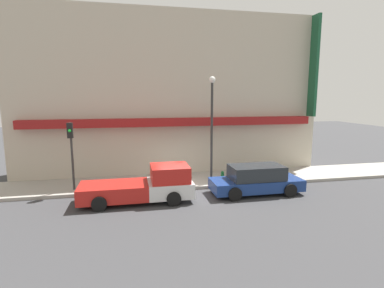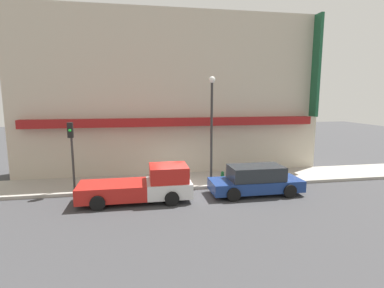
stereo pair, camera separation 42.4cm
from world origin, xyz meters
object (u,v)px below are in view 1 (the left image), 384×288
fire_hydrant (222,176)px  traffic_light (71,144)px  pickup_truck (145,186)px  street_lamp (212,118)px  parked_car (256,180)px

fire_hydrant → traffic_light: traffic_light is taller
pickup_truck → fire_hydrant: (4.62, 1.99, -0.28)m
traffic_light → street_lamp: bearing=-1.1°
parked_car → traffic_light: (-9.54, 2.00, 1.92)m
pickup_truck → fire_hydrant: size_ratio=8.92×
parked_car → traffic_light: traffic_light is taller
pickup_truck → parked_car: pickup_truck is taller
fire_hydrant → street_lamp: size_ratio=0.10×
fire_hydrant → street_lamp: street_lamp is taller
fire_hydrant → street_lamp: bearing=-168.8°
traffic_light → pickup_truck: bearing=-28.5°
fire_hydrant → street_lamp: 3.51m
parked_car → traffic_light: 9.93m
pickup_truck → traffic_light: size_ratio=1.51×
pickup_truck → fire_hydrant: bearing=24.3°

